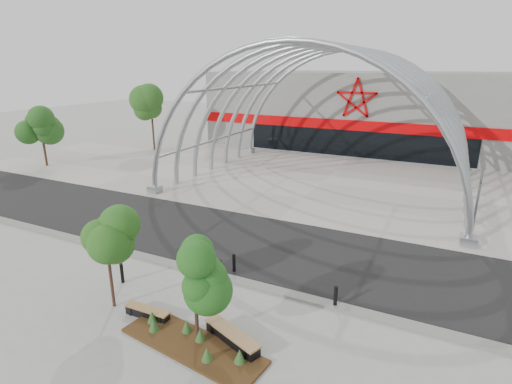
{
  "coord_description": "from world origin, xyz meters",
  "views": [
    {
      "loc": [
        8.42,
        -13.27,
        8.74
      ],
      "look_at": [
        0.0,
        4.0,
        2.6
      ],
      "focal_mm": 28.0,
      "sensor_mm": 36.0,
      "label": 1
    }
  ],
  "objects_px": {
    "bench_0": "(147,313)",
    "bollard_2": "(220,270)",
    "bench_1": "(232,338)",
    "street_tree_1": "(194,269)",
    "street_tree_0": "(106,242)",
    "signal_pole": "(477,202)"
  },
  "relations": [
    {
      "from": "signal_pole",
      "to": "street_tree_1",
      "type": "distance_m",
      "value": 15.13
    },
    {
      "from": "bollard_2",
      "to": "bench_0",
      "type": "bearing_deg",
      "value": -106.7
    },
    {
      "from": "bench_0",
      "to": "street_tree_1",
      "type": "bearing_deg",
      "value": -7.24
    },
    {
      "from": "street_tree_0",
      "to": "bench_0",
      "type": "xyz_separation_m",
      "value": [
        1.63,
        -0.01,
        -2.46
      ]
    },
    {
      "from": "street_tree_1",
      "to": "bollard_2",
      "type": "height_order",
      "value": "street_tree_1"
    },
    {
      "from": "bollard_2",
      "to": "bench_1",
      "type": "bearing_deg",
      "value": -53.81
    },
    {
      "from": "bench_0",
      "to": "bollard_2",
      "type": "xyz_separation_m",
      "value": [
        1.02,
        3.41,
        0.28
      ]
    },
    {
      "from": "signal_pole",
      "to": "bollard_2",
      "type": "bearing_deg",
      "value": -137.15
    },
    {
      "from": "bench_0",
      "to": "bollard_2",
      "type": "height_order",
      "value": "bollard_2"
    },
    {
      "from": "street_tree_1",
      "to": "bollard_2",
      "type": "bearing_deg",
      "value": 109.87
    },
    {
      "from": "street_tree_1",
      "to": "bollard_2",
      "type": "xyz_separation_m",
      "value": [
        -1.34,
        3.71,
        -2.2
      ]
    },
    {
      "from": "bench_1",
      "to": "bollard_2",
      "type": "bearing_deg",
      "value": 126.19
    },
    {
      "from": "signal_pole",
      "to": "bench_1",
      "type": "relative_size",
      "value": 1.81
    },
    {
      "from": "signal_pole",
      "to": "bench_1",
      "type": "distance_m",
      "value": 14.37
    },
    {
      "from": "bench_1",
      "to": "bollard_2",
      "type": "distance_m",
      "value": 4.16
    },
    {
      "from": "bench_0",
      "to": "bollard_2",
      "type": "distance_m",
      "value": 3.58
    },
    {
      "from": "street_tree_1",
      "to": "signal_pole",
      "type": "bearing_deg",
      "value": 56.76
    },
    {
      "from": "street_tree_1",
      "to": "bench_0",
      "type": "relative_size",
      "value": 2.05
    },
    {
      "from": "bench_0",
      "to": "bollard_2",
      "type": "bearing_deg",
      "value": 73.3
    },
    {
      "from": "street_tree_1",
      "to": "bench_0",
      "type": "height_order",
      "value": "street_tree_1"
    },
    {
      "from": "bollard_2",
      "to": "street_tree_1",
      "type": "bearing_deg",
      "value": -70.13
    },
    {
      "from": "signal_pole",
      "to": "bench_0",
      "type": "height_order",
      "value": "signal_pole"
    }
  ]
}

